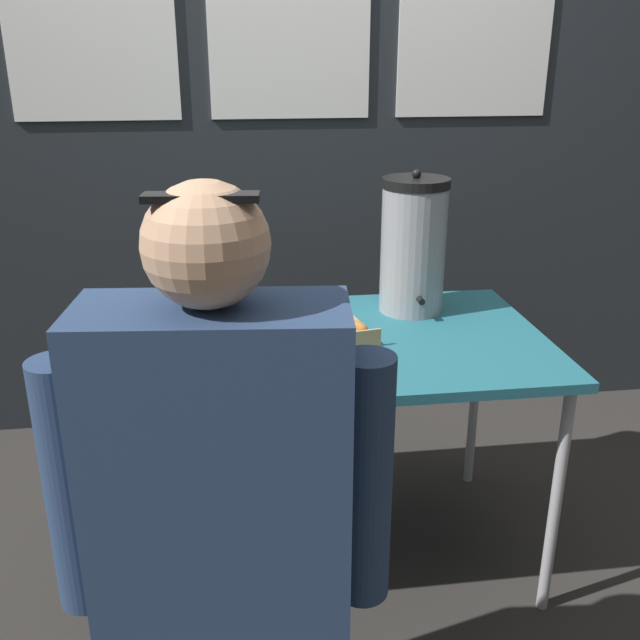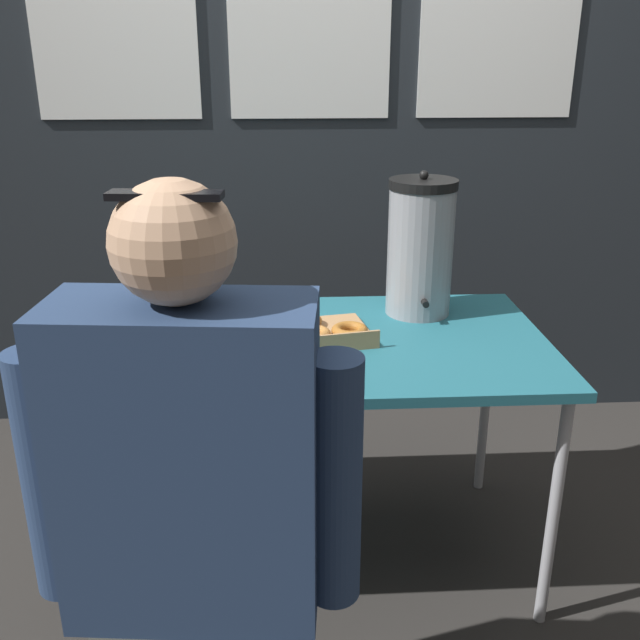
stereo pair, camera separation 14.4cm
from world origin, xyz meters
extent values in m
plane|color=#2D2B28|center=(0.00, 0.00, 0.00)|extent=(12.00, 12.00, 0.00)
cube|color=#23282D|center=(0.00, 0.99, 1.42)|extent=(6.00, 0.10, 2.84)
cube|color=white|center=(-0.70, 0.94, 1.55)|extent=(0.59, 0.01, 0.60)
cube|color=white|center=(0.00, 0.94, 1.55)|extent=(0.59, 0.01, 0.60)
cube|color=white|center=(0.70, 0.94, 1.55)|extent=(0.59, 0.01, 0.60)
cube|color=#236675|center=(0.00, 0.00, 0.71)|extent=(1.26, 0.74, 0.03)
cylinder|color=#ADADB2|center=(-0.58, -0.32, 0.35)|extent=(0.03, 0.03, 0.70)
cylinder|color=#ADADB2|center=(0.58, -0.32, 0.35)|extent=(0.03, 0.03, 0.70)
cylinder|color=#ADADB2|center=(-0.58, 0.32, 0.35)|extent=(0.03, 0.03, 0.70)
cylinder|color=#ADADB2|center=(0.58, 0.32, 0.35)|extent=(0.03, 0.03, 0.70)
cube|color=tan|center=(-0.05, 0.02, 0.73)|extent=(0.39, 0.30, 0.02)
cube|color=tan|center=(-0.03, -0.10, 0.76)|extent=(0.35, 0.07, 0.04)
torus|color=#B97735|center=(-0.15, -0.06, 0.76)|extent=(0.15, 0.15, 0.03)
torus|color=#BE7B39|center=(-0.04, -0.03, 0.76)|extent=(0.13, 0.13, 0.03)
torus|color=#AB6927|center=(0.07, -0.01, 0.76)|extent=(0.13, 0.13, 0.03)
torus|color=#B2702E|center=(-0.17, 0.05, 0.76)|extent=(0.14, 0.14, 0.03)
torus|color=#A86624|center=(-0.06, 0.07, 0.76)|extent=(0.13, 0.13, 0.03)
cylinder|color=#939399|center=(0.30, 0.21, 0.92)|extent=(0.20, 0.20, 0.39)
cylinder|color=black|center=(0.30, 0.21, 1.13)|extent=(0.20, 0.20, 0.03)
sphere|color=black|center=(0.30, 0.21, 1.15)|extent=(0.03, 0.03, 0.03)
cylinder|color=black|center=(0.30, 0.11, 0.80)|extent=(0.02, 0.05, 0.02)
cube|color=#2D334C|center=(-0.39, -0.13, 0.73)|extent=(0.09, 0.16, 0.01)
cube|color=#2D333D|center=(-0.39, -0.13, 0.74)|extent=(0.08, 0.14, 0.00)
cube|color=navy|center=(-0.30, -0.71, 0.77)|extent=(0.49, 0.26, 0.63)
sphere|color=tan|center=(-0.30, -0.71, 1.20)|extent=(0.21, 0.21, 0.21)
cube|color=black|center=(-0.30, -0.73, 1.28)|extent=(0.18, 0.06, 0.01)
cylinder|color=navy|center=(-0.03, -0.73, 0.74)|extent=(0.10, 0.10, 0.51)
cylinder|color=navy|center=(-0.56, -0.68, 0.74)|extent=(0.10, 0.10, 0.51)
camera|label=1|loc=(-0.26, -1.84, 1.49)|focal=40.00mm
camera|label=2|loc=(-0.12, -1.86, 1.49)|focal=40.00mm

